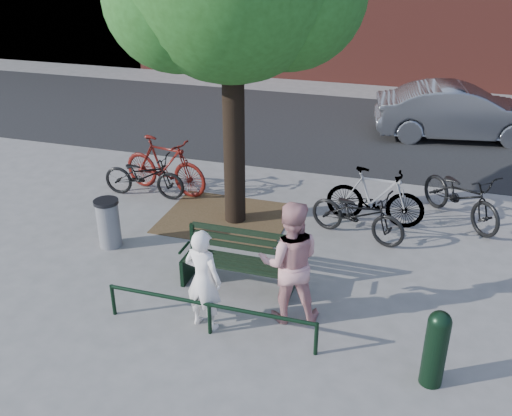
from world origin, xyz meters
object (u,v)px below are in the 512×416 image
(park_bench, at_px, (239,259))
(litter_bin, at_px, (109,223))
(person_right, at_px, (290,262))
(bicycle_c, at_px, (358,214))
(parked_car, at_px, (460,112))
(bollard, at_px, (436,346))
(person_left, at_px, (203,280))

(park_bench, bearing_deg, litter_bin, 168.69)
(person_right, bearing_deg, bicycle_c, -118.32)
(person_right, relative_size, bicycle_c, 1.01)
(person_right, height_order, bicycle_c, person_right)
(person_right, xyz_separation_m, bicycle_c, (0.59, 2.70, -0.44))
(park_bench, xyz_separation_m, bicycle_c, (1.54, 2.12, -0.00))
(person_right, relative_size, parked_car, 0.42)
(park_bench, xyz_separation_m, parked_car, (3.34, 8.54, 0.25))
(park_bench, distance_m, bicycle_c, 2.62)
(bollard, bearing_deg, park_bench, 155.27)
(person_right, bearing_deg, park_bench, -47.03)
(bollard, relative_size, litter_bin, 1.19)
(park_bench, distance_m, person_right, 1.19)
(person_right, height_order, litter_bin, person_right)
(person_left, distance_m, person_right, 1.22)
(person_left, xyz_separation_m, bollard, (3.11, -0.24, -0.20))
(park_bench, relative_size, parked_car, 0.39)
(person_right, bearing_deg, litter_bin, -33.01)
(park_bench, xyz_separation_m, litter_bin, (-2.60, 0.52, -0.03))
(bollard, bearing_deg, bicycle_c, 112.28)
(person_right, relative_size, bollard, 1.73)
(park_bench, relative_size, bicycle_c, 0.96)
(person_left, distance_m, bicycle_c, 3.67)
(parked_car, bearing_deg, bollard, 168.44)
(park_bench, relative_size, person_left, 1.14)
(person_left, height_order, bicycle_c, person_left)
(person_left, bearing_deg, person_right, -141.89)
(litter_bin, height_order, parked_car, parked_car)
(person_right, distance_m, bicycle_c, 2.79)
(person_right, distance_m, bollard, 2.20)
(park_bench, height_order, person_right, person_right)
(person_right, distance_m, litter_bin, 3.75)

